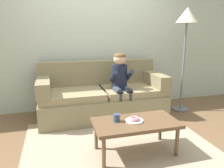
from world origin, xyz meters
TOP-DOWN VIEW (x-y plane):
  - ground at (0.00, 0.00)m, footprint 10.00×10.00m
  - wall_back at (0.00, 1.40)m, footprint 8.00×0.10m
  - area_rug at (0.00, -0.25)m, footprint 2.35×1.94m
  - couch at (0.04, 0.85)m, footprint 2.09×0.90m
  - coffee_table at (0.14, -0.46)m, footprint 0.99×0.52m
  - person_child at (0.31, 0.64)m, footprint 0.34×0.58m
  - plate at (0.13, -0.45)m, footprint 0.21×0.21m
  - donut at (0.13, -0.45)m, footprint 0.17×0.17m
  - mug at (-0.07, -0.40)m, footprint 0.08×0.08m
  - floor_lamp at (1.51, 0.72)m, footprint 0.38×0.38m

SIDE VIEW (x-z plane):
  - ground at x=0.00m, z-range 0.00..0.00m
  - area_rug at x=0.00m, z-range 0.00..0.01m
  - couch at x=0.04m, z-range -0.12..0.80m
  - coffee_table at x=0.14m, z-range 0.16..0.57m
  - plate at x=0.13m, z-range 0.41..0.42m
  - donut at x=0.13m, z-range 0.42..0.46m
  - mug at x=-0.07m, z-range 0.41..0.50m
  - person_child at x=0.31m, z-range 0.12..1.22m
  - wall_back at x=0.00m, z-range 0.00..2.80m
  - floor_lamp at x=1.51m, z-range 0.64..2.47m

